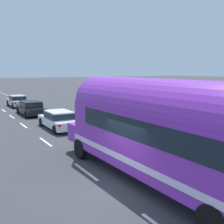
{
  "coord_description": "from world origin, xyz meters",
  "views": [
    {
      "loc": [
        -4.87,
        -8.42,
        4.45
      ],
      "look_at": [
        1.99,
        3.34,
        2.36
      ],
      "focal_mm": 44.43,
      "sensor_mm": 36.0,
      "label": 1
    }
  ],
  "objects_px": {
    "car_lead": "(59,119)",
    "painted_bus": "(167,129)",
    "car_third": "(18,101)",
    "car_second": "(31,107)"
  },
  "relations": [
    {
      "from": "car_lead",
      "to": "car_second",
      "type": "relative_size",
      "value": 0.99
    },
    {
      "from": "painted_bus",
      "to": "car_second",
      "type": "bearing_deg",
      "value": 89.93
    },
    {
      "from": "car_lead",
      "to": "car_third",
      "type": "xyz_separation_m",
      "value": [
        0.03,
        14.87,
        -0.02
      ]
    },
    {
      "from": "painted_bus",
      "to": "car_third",
      "type": "height_order",
      "value": "painted_bus"
    },
    {
      "from": "painted_bus",
      "to": "car_lead",
      "type": "xyz_separation_m",
      "value": [
        0.2,
        12.34,
        -1.56
      ]
    },
    {
      "from": "painted_bus",
      "to": "car_lead",
      "type": "relative_size",
      "value": 2.66
    },
    {
      "from": "painted_bus",
      "to": "car_third",
      "type": "distance_m",
      "value": 27.26
    },
    {
      "from": "car_second",
      "to": "car_third",
      "type": "xyz_separation_m",
      "value": [
        0.2,
        7.21,
        -0.02
      ]
    },
    {
      "from": "car_lead",
      "to": "painted_bus",
      "type": "bearing_deg",
      "value": -90.92
    },
    {
      "from": "car_lead",
      "to": "car_third",
      "type": "relative_size",
      "value": 1.09
    }
  ]
}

